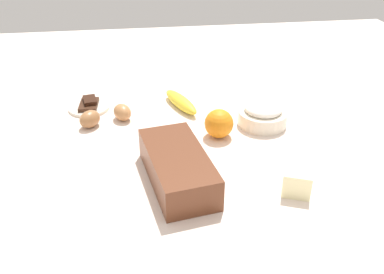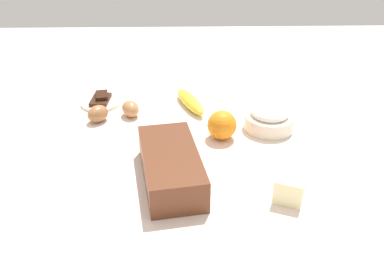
{
  "view_description": "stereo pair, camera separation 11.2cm",
  "coord_description": "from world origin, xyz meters",
  "px_view_note": "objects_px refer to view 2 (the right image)",
  "views": [
    {
      "loc": [
        -0.96,
        0.13,
        0.61
      ],
      "look_at": [
        0.0,
        0.0,
        0.04
      ],
      "focal_mm": 39.27,
      "sensor_mm": 36.0,
      "label": 1
    },
    {
      "loc": [
        -0.97,
        0.02,
        0.61
      ],
      "look_at": [
        0.0,
        0.0,
        0.04
      ],
      "focal_mm": 39.27,
      "sensor_mm": 36.0,
      "label": 2
    }
  ],
  "objects_px": {
    "loaf_pan": "(171,165)",
    "flour_bowl": "(269,118)",
    "banana": "(189,102)",
    "butter_block": "(291,185)",
    "orange_fruit": "(222,125)",
    "chocolate_plate": "(101,101)",
    "egg_beside_bowl": "(98,114)",
    "egg_near_butter": "(130,109)"
  },
  "relations": [
    {
      "from": "egg_near_butter",
      "to": "egg_beside_bowl",
      "type": "distance_m",
      "value": 0.1
    },
    {
      "from": "loaf_pan",
      "to": "flour_bowl",
      "type": "relative_size",
      "value": 2.04
    },
    {
      "from": "loaf_pan",
      "to": "egg_beside_bowl",
      "type": "relative_size",
      "value": 4.35
    },
    {
      "from": "banana",
      "to": "loaf_pan",
      "type": "bearing_deg",
      "value": 172.95
    },
    {
      "from": "butter_block",
      "to": "chocolate_plate",
      "type": "xyz_separation_m",
      "value": [
        0.5,
        0.51,
        -0.02
      ]
    },
    {
      "from": "orange_fruit",
      "to": "egg_near_butter",
      "type": "height_order",
      "value": "orange_fruit"
    },
    {
      "from": "egg_beside_bowl",
      "to": "chocolate_plate",
      "type": "relative_size",
      "value": 0.53
    },
    {
      "from": "loaf_pan",
      "to": "egg_near_butter",
      "type": "bearing_deg",
      "value": 11.67
    },
    {
      "from": "butter_block",
      "to": "orange_fruit",
      "type": "bearing_deg",
      "value": 26.8
    },
    {
      "from": "egg_beside_bowl",
      "to": "chocolate_plate",
      "type": "bearing_deg",
      "value": 5.76
    },
    {
      "from": "butter_block",
      "to": "chocolate_plate",
      "type": "distance_m",
      "value": 0.72
    },
    {
      "from": "loaf_pan",
      "to": "flour_bowl",
      "type": "xyz_separation_m",
      "value": [
        0.25,
        -0.28,
        -0.01
      ]
    },
    {
      "from": "loaf_pan",
      "to": "flour_bowl",
      "type": "distance_m",
      "value": 0.38
    },
    {
      "from": "egg_beside_bowl",
      "to": "banana",
      "type": "bearing_deg",
      "value": -71.92
    },
    {
      "from": "loaf_pan",
      "to": "egg_near_butter",
      "type": "distance_m",
      "value": 0.37
    },
    {
      "from": "orange_fruit",
      "to": "chocolate_plate",
      "type": "height_order",
      "value": "orange_fruit"
    },
    {
      "from": "orange_fruit",
      "to": "egg_near_butter",
      "type": "xyz_separation_m",
      "value": [
        0.14,
        0.27,
        -0.02
      ]
    },
    {
      "from": "flour_bowl",
      "to": "orange_fruit",
      "type": "relative_size",
      "value": 1.77
    },
    {
      "from": "flour_bowl",
      "to": "orange_fruit",
      "type": "distance_m",
      "value": 0.15
    },
    {
      "from": "orange_fruit",
      "to": "butter_block",
      "type": "bearing_deg",
      "value": -153.2
    },
    {
      "from": "loaf_pan",
      "to": "egg_near_butter",
      "type": "relative_size",
      "value": 4.35
    },
    {
      "from": "flour_bowl",
      "to": "orange_fruit",
      "type": "bearing_deg",
      "value": 109.76
    },
    {
      "from": "butter_block",
      "to": "egg_beside_bowl",
      "type": "xyz_separation_m",
      "value": [
        0.38,
        0.5,
        -0.0
      ]
    },
    {
      "from": "loaf_pan",
      "to": "banana",
      "type": "height_order",
      "value": "loaf_pan"
    },
    {
      "from": "flour_bowl",
      "to": "loaf_pan",
      "type": "bearing_deg",
      "value": 131.39
    },
    {
      "from": "butter_block",
      "to": "banana",
      "type": "bearing_deg",
      "value": 25.78
    },
    {
      "from": "banana",
      "to": "butter_block",
      "type": "relative_size",
      "value": 2.11
    },
    {
      "from": "loaf_pan",
      "to": "banana",
      "type": "xyz_separation_m",
      "value": [
        0.4,
        -0.05,
        -0.02
      ]
    },
    {
      "from": "butter_block",
      "to": "egg_beside_bowl",
      "type": "relative_size",
      "value": 1.31
    },
    {
      "from": "banana",
      "to": "butter_block",
      "type": "xyz_separation_m",
      "value": [
        -0.47,
        -0.23,
        0.01
      ]
    },
    {
      "from": "egg_near_butter",
      "to": "egg_beside_bowl",
      "type": "relative_size",
      "value": 1.0
    },
    {
      "from": "orange_fruit",
      "to": "egg_beside_bowl",
      "type": "xyz_separation_m",
      "value": [
        0.11,
        0.37,
        -0.02
      ]
    },
    {
      "from": "flour_bowl",
      "to": "egg_near_butter",
      "type": "xyz_separation_m",
      "value": [
        0.09,
        0.42,
        -0.01
      ]
    },
    {
      "from": "loaf_pan",
      "to": "flour_bowl",
      "type": "bearing_deg",
      "value": -58.26
    },
    {
      "from": "banana",
      "to": "orange_fruit",
      "type": "xyz_separation_m",
      "value": [
        -0.2,
        -0.09,
        0.02
      ]
    },
    {
      "from": "orange_fruit",
      "to": "chocolate_plate",
      "type": "bearing_deg",
      "value": 58.78
    },
    {
      "from": "orange_fruit",
      "to": "egg_beside_bowl",
      "type": "relative_size",
      "value": 1.21
    },
    {
      "from": "egg_near_butter",
      "to": "chocolate_plate",
      "type": "xyz_separation_m",
      "value": [
        0.09,
        0.11,
        -0.01
      ]
    },
    {
      "from": "banana",
      "to": "flour_bowl",
      "type": "bearing_deg",
      "value": -122.29
    },
    {
      "from": "banana",
      "to": "butter_block",
      "type": "distance_m",
      "value": 0.52
    },
    {
      "from": "flour_bowl",
      "to": "banana",
      "type": "bearing_deg",
      "value": 57.71
    },
    {
      "from": "orange_fruit",
      "to": "banana",
      "type": "bearing_deg",
      "value": 24.38
    }
  ]
}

